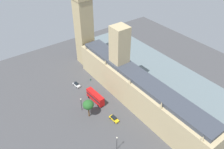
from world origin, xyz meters
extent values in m
plane|color=#424244|center=(0.00, 0.00, 0.00)|extent=(146.92, 146.92, 0.00)
cube|color=slate|center=(-27.32, 0.00, 0.12)|extent=(30.86, 132.23, 0.25)
cube|color=tan|center=(-2.00, 0.00, 6.94)|extent=(11.50, 76.92, 13.87)
cube|color=tan|center=(-2.00, -13.85, 16.17)|extent=(6.82, 6.82, 32.34)
cube|color=#383D47|center=(-2.00, 0.00, 14.67)|extent=(8.74, 73.85, 1.60)
cone|color=tan|center=(3.35, -34.62, 14.82)|extent=(1.20, 1.20, 1.90)
cone|color=tan|center=(3.35, -17.31, 15.09)|extent=(1.20, 1.20, 2.44)
cone|color=tan|center=(3.35, 0.00, 14.91)|extent=(1.20, 1.20, 2.07)
cone|color=tan|center=(3.35, 17.31, 15.39)|extent=(1.20, 1.20, 3.04)
cone|color=tan|center=(3.35, 34.62, 14.83)|extent=(1.20, 1.20, 1.92)
cube|color=tan|center=(-1.56, -43.70, 17.95)|extent=(7.68, 7.68, 35.91)
cube|color=silver|center=(14.19, -27.03, 0.72)|extent=(2.19, 4.72, 0.75)
cube|color=black|center=(14.21, -27.26, 1.42)|extent=(1.72, 2.69, 0.65)
cylinder|color=black|center=(13.25, -25.65, 0.34)|extent=(0.31, 0.70, 0.68)
cylinder|color=black|center=(14.85, -25.50, 0.34)|extent=(0.31, 0.70, 0.68)
cylinder|color=black|center=(13.52, -28.56, 0.34)|extent=(0.31, 0.70, 0.68)
cylinder|color=black|center=(15.12, -28.41, 0.34)|extent=(0.31, 0.70, 0.68)
cube|color=red|center=(12.60, -12.23, 2.65)|extent=(3.09, 10.62, 4.20)
cube|color=black|center=(12.60, -12.23, 2.73)|extent=(3.13, 10.23, 0.70)
cylinder|color=black|center=(13.95, -15.83, 0.55)|extent=(0.41, 1.12, 1.10)
cylinder|color=black|center=(11.66, -15.96, 0.55)|extent=(0.41, 1.12, 1.10)
cylinder|color=black|center=(13.54, -8.49, 0.55)|extent=(0.41, 1.12, 1.10)
cylinder|color=black|center=(11.24, -8.62, 0.55)|extent=(0.41, 1.12, 1.10)
cube|color=gold|center=(12.64, 2.04, 0.72)|extent=(2.07, 4.74, 0.75)
cube|color=black|center=(12.65, 1.81, 1.42)|extent=(1.65, 2.69, 0.65)
cylinder|color=black|center=(11.74, 3.47, 0.34)|extent=(0.29, 0.70, 0.68)
cylinder|color=black|center=(13.34, 3.58, 0.34)|extent=(0.29, 0.70, 0.68)
cylinder|color=black|center=(11.94, 0.51, 0.34)|extent=(0.29, 0.70, 0.68)
cylinder|color=black|center=(13.53, 0.62, 0.34)|extent=(0.29, 0.70, 0.68)
cylinder|color=#336B60|center=(6.35, -26.78, 0.68)|extent=(0.62, 0.62, 1.36)
sphere|color=#8C6647|center=(6.35, -26.78, 1.49)|extent=(0.26, 0.26, 0.26)
cube|color=black|center=(6.49, -26.54, 0.75)|extent=(0.32, 0.25, 0.24)
cylinder|color=brown|center=(19.78, -6.15, 2.42)|extent=(0.56, 0.56, 4.85)
ellipsoid|color=#235623|center=(19.78, -6.15, 6.58)|extent=(4.61, 4.61, 3.91)
cylinder|color=black|center=(20.25, 13.85, 3.11)|extent=(0.18, 0.18, 6.22)
sphere|color=#F2EAC6|center=(20.25, 13.85, 6.50)|extent=(0.56, 0.56, 0.56)
cylinder|color=black|center=(20.51, -10.98, 3.10)|extent=(0.18, 0.18, 6.20)
sphere|color=#F2EAC6|center=(20.51, -10.98, 6.48)|extent=(0.56, 0.56, 0.56)
camera|label=1|loc=(51.56, 53.55, 71.28)|focal=36.26mm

